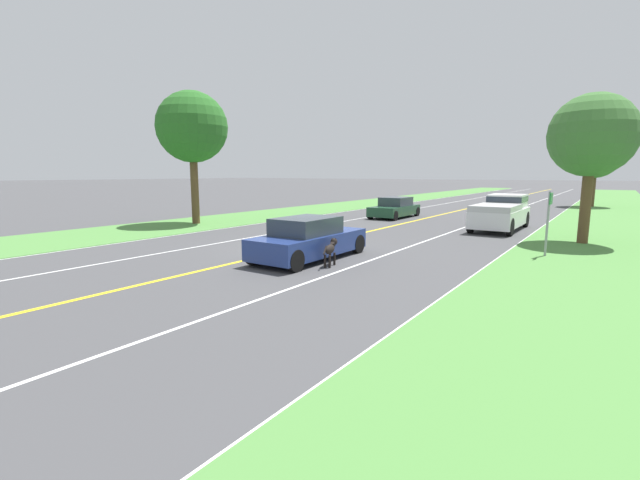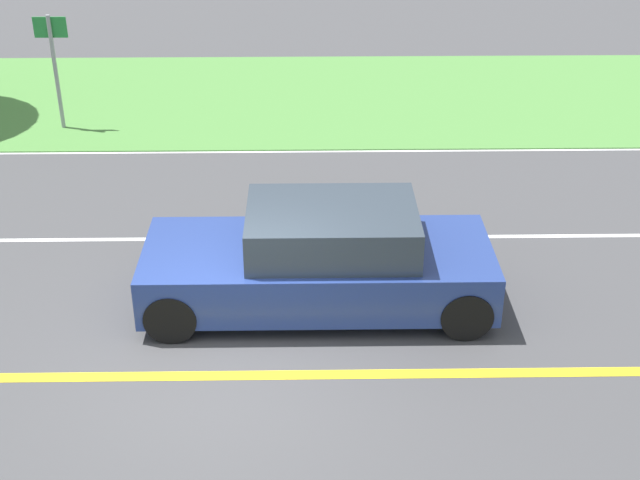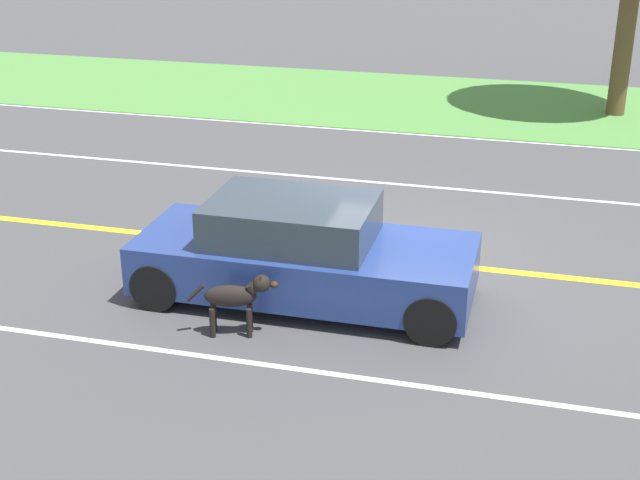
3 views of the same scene
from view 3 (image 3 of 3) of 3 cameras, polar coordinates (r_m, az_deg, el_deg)
name	(u,v)px [view 3 (image 3 of 3)]	position (r m, az deg, el deg)	size (l,w,h in m)	color
ground_plane	(402,261)	(13.78, 5.28, -1.32)	(400.00, 400.00, 0.00)	#424244
centre_divider_line	(402,260)	(13.78, 5.28, -1.31)	(0.18, 160.00, 0.01)	yellow
lane_edge_line_left	(456,137)	(20.32, 8.70, 6.54)	(0.14, 160.00, 0.01)	white
lane_dash_same_dir	(351,377)	(10.73, 2.02, -8.73)	(0.10, 160.00, 0.01)	white
lane_dash_oncoming	(434,187)	(17.00, 7.31, 3.37)	(0.10, 160.00, 0.01)	white
grass_verge_left	(470,104)	(23.20, 9.58, 8.55)	(6.00, 160.00, 0.03)	#4C843D
ego_car	(302,254)	(12.29, -1.16, -0.89)	(1.89, 4.64, 1.44)	navy
dog	(237,296)	(11.42, -5.32, -3.61)	(0.42, 1.17, 0.87)	black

